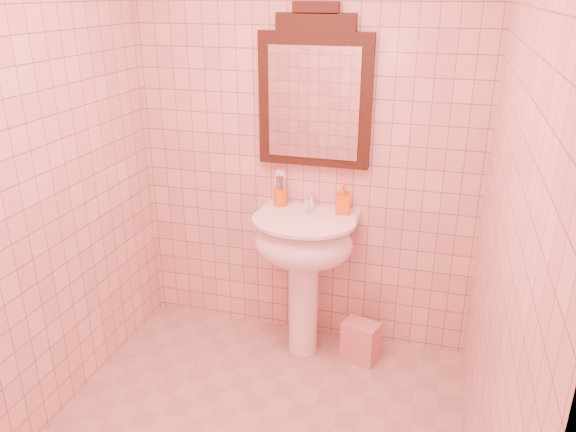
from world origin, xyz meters
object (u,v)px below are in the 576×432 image
(towel, at_px, (360,341))
(mirror, at_px, (314,94))
(soap_dispenser, at_px, (343,199))
(toothbrush_cup, at_px, (280,197))
(pedestal_sink, at_px, (304,251))

(towel, bearing_deg, mirror, 150.30)
(mirror, distance_m, soap_dispenser, 0.60)
(soap_dispenser, bearing_deg, towel, -46.46)
(soap_dispenser, height_order, towel, soap_dispenser)
(toothbrush_cup, relative_size, towel, 0.77)
(mirror, bearing_deg, toothbrush_cup, -167.50)
(pedestal_sink, xyz_separation_m, soap_dispenser, (0.19, 0.13, 0.29))
(pedestal_sink, distance_m, mirror, 0.88)
(toothbrush_cup, height_order, towel, toothbrush_cup)
(mirror, distance_m, toothbrush_cup, 0.63)
(toothbrush_cup, distance_m, soap_dispenser, 0.38)
(pedestal_sink, bearing_deg, towel, 0.34)
(pedestal_sink, relative_size, mirror, 1.00)
(mirror, xyz_separation_m, toothbrush_cup, (-0.18, -0.04, -0.60))
(pedestal_sink, distance_m, towel, 0.64)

